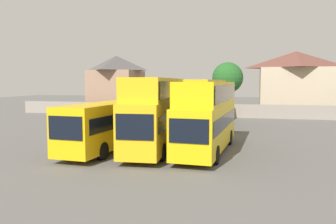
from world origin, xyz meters
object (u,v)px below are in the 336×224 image
(house_terrace_left, at_px, (117,83))
(bus_4, at_px, (176,108))
(bus_1, at_px, (112,122))
(bus_3, at_px, (208,113))
(bus_2, at_px, (156,110))
(house_terrace_centre, at_px, (295,82))
(bus_5, at_px, (207,100))
(tree_left_of_lot, at_px, (228,78))

(house_terrace_left, bearing_deg, bus_4, -49.75)
(bus_1, height_order, bus_3, bus_3)
(bus_2, relative_size, house_terrace_left, 1.24)
(bus_3, xyz_separation_m, bus_4, (-5.18, 13.27, -0.81))
(bus_3, distance_m, house_terrace_left, 34.58)
(house_terrace_centre, bearing_deg, bus_5, -121.95)
(bus_2, relative_size, bus_3, 1.04)
(bus_1, relative_size, bus_2, 1.02)
(bus_5, distance_m, house_terrace_centre, 20.70)
(house_terrace_centre, distance_m, tree_left_of_lot, 10.83)
(bus_3, distance_m, house_terrace_centre, 32.22)
(bus_1, xyz_separation_m, bus_2, (3.19, 0.45, 0.92))
(bus_2, bearing_deg, tree_left_of_lot, 169.42)
(bus_1, distance_m, house_terrace_centre, 35.26)
(bus_2, relative_size, bus_4, 0.99)
(tree_left_of_lot, bearing_deg, house_terrace_centre, 27.41)
(bus_2, height_order, bus_3, bus_2)
(bus_5, bearing_deg, tree_left_of_lot, 178.25)
(bus_1, relative_size, house_terrace_left, 1.26)
(bus_1, bearing_deg, house_terrace_left, -154.48)
(house_terrace_left, xyz_separation_m, tree_left_of_lot, (18.10, -3.24, 0.74))
(bus_3, relative_size, tree_left_of_lot, 1.43)
(house_terrace_centre, xyz_separation_m, tree_left_of_lot, (-9.60, -4.98, 0.61))
(bus_5, height_order, tree_left_of_lot, tree_left_of_lot)
(bus_4, relative_size, tree_left_of_lot, 1.50)
(bus_5, xyz_separation_m, tree_left_of_lot, (1.31, 12.51, 2.52))
(bus_2, distance_m, bus_5, 13.52)
(bus_1, xyz_separation_m, bus_3, (6.80, 0.50, 0.78))
(bus_5, distance_m, tree_left_of_lot, 12.83)
(tree_left_of_lot, bearing_deg, bus_1, -103.48)
(bus_5, bearing_deg, bus_2, -3.52)
(bus_4, xyz_separation_m, bus_5, (3.39, 0.08, 0.94))
(bus_5, height_order, house_terrace_centre, house_terrace_centre)
(bus_3, bearing_deg, bus_1, -82.48)
(house_terrace_left, height_order, tree_left_of_lot, house_terrace_left)
(bus_5, bearing_deg, house_terrace_centre, 152.28)
(bus_1, height_order, bus_2, bus_2)
(bus_5, relative_size, house_terrace_left, 1.32)
(bus_1, bearing_deg, house_terrace_centre, 156.90)
(bus_1, relative_size, house_terrace_centre, 1.07)
(bus_5, bearing_deg, bus_4, -84.46)
(bus_3, relative_size, bus_4, 0.95)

